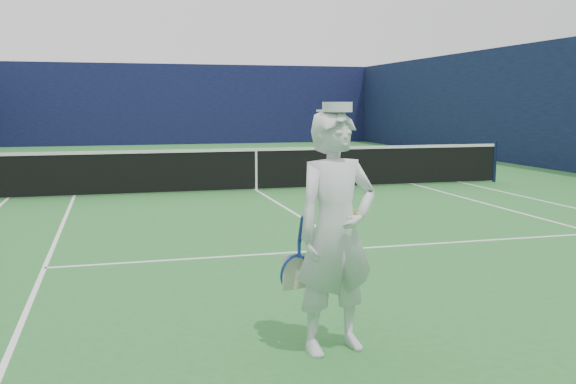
% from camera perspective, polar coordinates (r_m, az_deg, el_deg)
% --- Properties ---
extents(ground, '(80.00, 80.00, 0.00)m').
position_cam_1_polar(ground, '(15.21, -2.84, 0.14)').
color(ground, '#2A6F2E').
rests_on(ground, ground).
extents(court_markings, '(11.03, 23.83, 0.01)m').
position_cam_1_polar(court_markings, '(15.21, -2.84, 0.16)').
color(court_markings, white).
rests_on(court_markings, ground).
extents(windscreen_fence, '(20.12, 36.12, 4.00)m').
position_cam_1_polar(windscreen_fence, '(15.08, -2.89, 7.69)').
color(windscreen_fence, '#0E1135').
rests_on(windscreen_fence, ground).
extents(tennis_net, '(12.88, 0.09, 1.07)m').
position_cam_1_polar(tennis_net, '(15.15, -2.85, 2.22)').
color(tennis_net, '#141E4C').
rests_on(tennis_net, ground).
extents(tennis_player, '(0.87, 0.62, 2.06)m').
position_cam_1_polar(tennis_player, '(5.26, 4.28, -3.56)').
color(tennis_player, white).
rests_on(tennis_player, ground).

